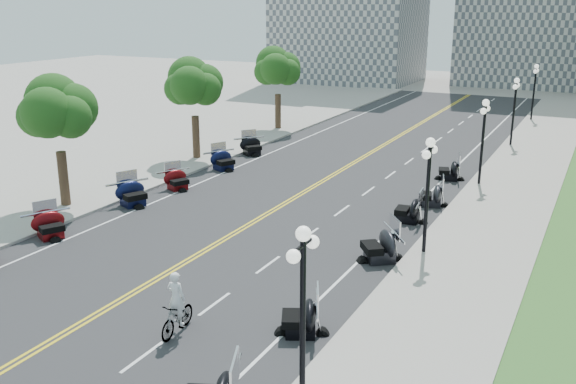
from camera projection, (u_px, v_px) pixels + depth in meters
The scene contains 44 objects.
ground at pixel (203, 252), 27.75m from camera, with size 160.00×160.00×0.00m, color gray.
road at pixel (303, 193), 36.30m from camera, with size 16.00×90.00×0.01m, color #333335.
centerline_yellow_a at pixel (301, 192), 36.35m from camera, with size 0.12×90.00×0.00m, color yellow.
centerline_yellow_b at pixel (305, 193), 36.24m from camera, with size 0.12×90.00×0.00m, color yellow.
edge_line_north at pixel (413, 208), 33.52m from camera, with size 0.12×90.00×0.00m, color white.
edge_line_south at pixel (208, 179), 39.07m from camera, with size 0.12×90.00×0.00m, color white.
lane_dash_4 at pixel (142, 357), 19.51m from camera, with size 0.12×2.00×0.00m, color white.
lane_dash_5 at pixel (215, 304), 22.93m from camera, with size 0.12×2.00×0.00m, color white.
lane_dash_6 at pixel (268, 265), 26.36m from camera, with size 0.12×2.00×0.00m, color white.
lane_dash_7 at pixel (309, 234), 29.78m from camera, with size 0.12×2.00×0.00m, color white.
lane_dash_8 at pixel (342, 211), 33.20m from camera, with size 0.12×2.00×0.00m, color white.
lane_dash_9 at pixel (368, 191), 36.62m from camera, with size 0.12×2.00×0.00m, color white.
lane_dash_10 at pixel (390, 175), 40.04m from camera, with size 0.12×2.00×0.00m, color white.
lane_dash_11 at pixel (409, 161), 43.46m from camera, with size 0.12×2.00×0.00m, color white.
lane_dash_12 at pixel (425, 150), 46.88m from camera, with size 0.12×2.00×0.00m, color white.
lane_dash_13 at pixel (439, 140), 50.30m from camera, with size 0.12×2.00×0.00m, color white.
lane_dash_14 at pixel (451, 131), 53.72m from camera, with size 0.12×2.00×0.00m, color white.
lane_dash_15 at pixel (461, 123), 57.14m from camera, with size 0.12×2.00×0.00m, color white.
lane_dash_16 at pixel (470, 116), 60.56m from camera, with size 0.12×2.00×0.00m, color white.
lane_dash_17 at pixel (479, 110), 63.98m from camera, with size 0.12×2.00×0.00m, color white.
lane_dash_18 at pixel (486, 105), 67.40m from camera, with size 0.12×2.00×0.00m, color white.
lane_dash_19 at pixel (493, 100), 70.82m from camera, with size 0.12×2.00×0.00m, color white.
sidewalk_north at pixel (494, 219), 31.73m from camera, with size 5.00×90.00×0.15m, color #9E9991.
sidewalk_south at pixel (154, 171), 40.83m from camera, with size 5.00×90.00×0.15m, color #9E9991.
street_lamp_1 at pixel (303, 318), 16.44m from camera, with size 0.50×1.20×4.90m, color black, non-canonical shape.
street_lamp_2 at pixel (427, 197), 26.70m from camera, with size 0.50×1.20×4.90m, color black, non-canonical shape.
street_lamp_3 at pixel (482, 143), 36.96m from camera, with size 0.50×1.20×4.90m, color black, non-canonical shape.
street_lamp_4 at pixel (514, 112), 47.22m from camera, with size 0.50×1.20×4.90m, color black, non-canonical shape.
street_lamp_5 at pixel (534, 92), 57.48m from camera, with size 0.50×1.20×4.90m, color black, non-canonical shape.
tree_2 at pixel (57, 118), 32.44m from camera, with size 4.80×4.80×9.20m, color #235619, non-canonical shape.
tree_3 at pixel (194, 90), 42.70m from camera, with size 4.80×4.80×9.20m, color #235619, non-canonical shape.
tree_4 at pixel (278, 73), 52.96m from camera, with size 4.80×4.80×9.20m, color #235619, non-canonical shape.
motorcycle_n_4 at pixel (301, 315), 20.70m from camera, with size 1.91×1.91×1.33m, color black, non-canonical shape.
motorcycle_n_6 at pixel (380, 244), 26.57m from camera, with size 2.16×2.16×1.51m, color black, non-canonical shape.
motorcycle_n_7 at pixel (409, 209), 31.36m from camera, with size 1.94×1.94×1.36m, color black, non-canonical shape.
motorcycle_n_8 at pixel (432, 194), 33.84m from camera, with size 1.90×1.90×1.33m, color black, non-canonical shape.
motorcycle_n_9 at pixel (449, 169), 38.80m from camera, with size 1.91×1.91×1.34m, color black, non-canonical shape.
motorcycle_s_5 at pixel (50, 224), 29.21m from camera, with size 1.93×1.93×1.35m, color #590A0C, non-canonical shape.
motorcycle_s_6 at pixel (132, 192), 33.83m from camera, with size 2.08×2.08×1.46m, color black, non-canonical shape.
motorcycle_s_7 at pixel (177, 179), 36.78m from camera, with size 1.81×1.81×1.27m, color #590A0C, non-canonical shape.
motorcycle_s_8 at pixel (223, 159), 41.12m from camera, with size 1.98×1.98×1.38m, color black, non-canonical shape.
motorcycle_s_9 at pixel (252, 145), 45.15m from camera, with size 1.98×1.98×1.39m, color black, non-canonical shape.
bicycle at pixel (177, 317), 20.77m from camera, with size 0.54×1.91×1.15m, color #A51414.
cyclist_rider at pixel (175, 275), 20.35m from camera, with size 0.66×0.43×1.81m, color silver.
Camera 1 is at (14.97, -21.41, 10.38)m, focal length 40.00 mm.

